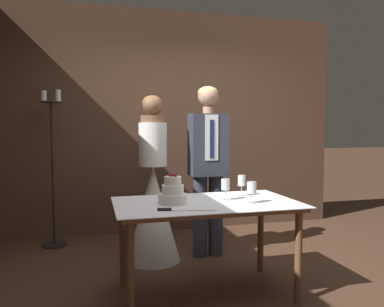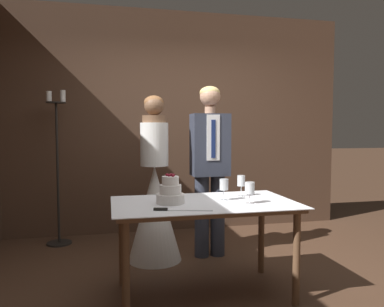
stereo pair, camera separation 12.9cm
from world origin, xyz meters
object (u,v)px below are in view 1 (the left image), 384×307
at_px(cake_knife, 176,210).
at_px(groom, 208,162).
at_px(wine_glass_middle, 225,185).
at_px(cake_table, 206,212).
at_px(bride, 153,201).
at_px(wine_glass_near, 252,189).
at_px(wine_glass_far, 242,182).
at_px(candle_stand, 53,174).
at_px(tiered_cake, 173,193).

distance_m(cake_knife, groom, 1.30).
bearing_deg(wine_glass_middle, cake_table, -169.21).
bearing_deg(wine_glass_middle, bride, 118.87).
distance_m(wine_glass_middle, bride, 1.00).
height_order(wine_glass_near, wine_glass_middle, wine_glass_middle).
bearing_deg(wine_glass_near, cake_knife, -169.13).
bearing_deg(bride, wine_glass_far, -46.06).
xyz_separation_m(wine_glass_near, groom, (-0.04, 1.01, 0.13)).
bearing_deg(wine_glass_near, cake_table, 157.77).
height_order(bride, candle_stand, candle_stand).
bearing_deg(tiered_cake, groom, 57.27).
distance_m(wine_glass_near, candle_stand, 2.43).
bearing_deg(groom, bride, 179.96).
height_order(wine_glass_middle, bride, bride).
relative_size(wine_glass_near, wine_glass_middle, 0.97).
bearing_deg(wine_glass_near, tiered_cake, 166.67).
relative_size(cake_knife, groom, 0.23).
distance_m(cake_table, groom, 0.98).
relative_size(wine_glass_middle, wine_glass_far, 0.97).
xyz_separation_m(wine_glass_near, candle_stand, (-1.64, 1.78, -0.04)).
bearing_deg(tiered_cake, wine_glass_middle, 3.41).
distance_m(cake_knife, candle_stand, 2.16).
bearing_deg(bride, candle_stand, 142.95).
bearing_deg(cake_table, wine_glass_middle, 10.79).
bearing_deg(tiered_cake, wine_glass_near, -13.33).
distance_m(tiered_cake, wine_glass_middle, 0.45).
xyz_separation_m(cake_knife, candle_stand, (-1.00, 1.91, 0.06)).
relative_size(wine_glass_far, candle_stand, 0.10).
relative_size(cake_knife, bride, 0.25).
relative_size(cake_table, wine_glass_middle, 8.29).
distance_m(cake_table, cake_knife, 0.41).
bearing_deg(groom, cake_table, -108.25).
relative_size(cake_table, tiered_cake, 6.19).
bearing_deg(groom, wine_glass_near, -87.53).
relative_size(wine_glass_near, bride, 0.10).
distance_m(wine_glass_far, bride, 1.00).
xyz_separation_m(cake_table, cake_knife, (-0.31, -0.26, 0.09)).
height_order(tiered_cake, wine_glass_near, tiered_cake).
xyz_separation_m(wine_glass_middle, groom, (0.11, 0.84, 0.12)).
height_order(wine_glass_middle, groom, groom).
bearing_deg(cake_table, bride, 108.24).
bearing_deg(candle_stand, cake_table, -51.51).
height_order(wine_glass_near, wine_glass_far, wine_glass_far).
height_order(tiered_cake, wine_glass_far, tiered_cake).
bearing_deg(wine_glass_middle, cake_knife, -148.79).
distance_m(cake_table, bride, 0.93).
relative_size(groom, candle_stand, 1.00).
distance_m(tiered_cake, wine_glass_far, 0.67).
xyz_separation_m(tiered_cake, bride, (-0.02, 0.87, -0.23)).
bearing_deg(groom, cake_knife, -117.67).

